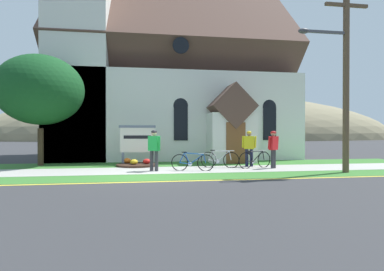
{
  "coord_description": "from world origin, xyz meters",
  "views": [
    {
      "loc": [
        -0.08,
        -11.21,
        1.57
      ],
      "look_at": [
        2.22,
        3.68,
        1.43
      ],
      "focal_mm": 29.01,
      "sensor_mm": 36.0,
      "label": 1
    }
  ],
  "objects_px": {
    "bicycle_black": "(255,160)",
    "yard_deciduous_tree": "(40,90)",
    "cyclist_in_yellow_jersey": "(249,146)",
    "cyclist_in_blue_jersey": "(273,147)",
    "bicycle_yellow": "(220,159)",
    "church_sign": "(137,140)",
    "utility_pole": "(344,61)",
    "roadside_conifer": "(277,89)",
    "bicycle_orange": "(192,162)",
    "cyclist_in_white_jersey": "(154,147)"
  },
  "relations": [
    {
      "from": "bicycle_black",
      "to": "yard_deciduous_tree",
      "type": "xyz_separation_m",
      "value": [
        -9.73,
        2.65,
        3.22
      ]
    },
    {
      "from": "cyclist_in_yellow_jersey",
      "to": "cyclist_in_blue_jersey",
      "type": "xyz_separation_m",
      "value": [
        0.81,
        -0.86,
        -0.0
      ]
    },
    {
      "from": "bicycle_yellow",
      "to": "yard_deciduous_tree",
      "type": "relative_size",
      "value": 0.31
    },
    {
      "from": "church_sign",
      "to": "utility_pole",
      "type": "height_order",
      "value": "utility_pole"
    },
    {
      "from": "cyclist_in_yellow_jersey",
      "to": "roadside_conifer",
      "type": "height_order",
      "value": "roadside_conifer"
    },
    {
      "from": "church_sign",
      "to": "cyclist_in_blue_jersey",
      "type": "distance_m",
      "value": 6.39
    },
    {
      "from": "roadside_conifer",
      "to": "utility_pole",
      "type": "bearing_deg",
      "value": -96.77
    },
    {
      "from": "bicycle_yellow",
      "to": "utility_pole",
      "type": "bearing_deg",
      "value": -28.52
    },
    {
      "from": "utility_pole",
      "to": "church_sign",
      "type": "bearing_deg",
      "value": 153.14
    },
    {
      "from": "bicycle_yellow",
      "to": "bicycle_orange",
      "type": "bearing_deg",
      "value": -145.49
    },
    {
      "from": "bicycle_black",
      "to": "cyclist_in_blue_jersey",
      "type": "xyz_separation_m",
      "value": [
        0.77,
        -0.21,
        0.58
      ]
    },
    {
      "from": "cyclist_in_blue_jersey",
      "to": "bicycle_yellow",
      "type": "bearing_deg",
      "value": 163.91
    },
    {
      "from": "bicycle_black",
      "to": "cyclist_in_blue_jersey",
      "type": "bearing_deg",
      "value": -14.94
    },
    {
      "from": "cyclist_in_blue_jersey",
      "to": "yard_deciduous_tree",
      "type": "relative_size",
      "value": 0.31
    },
    {
      "from": "cyclist_in_white_jersey",
      "to": "roadside_conifer",
      "type": "height_order",
      "value": "roadside_conifer"
    },
    {
      "from": "cyclist_in_white_jersey",
      "to": "yard_deciduous_tree",
      "type": "bearing_deg",
      "value": 150.01
    },
    {
      "from": "yard_deciduous_tree",
      "to": "cyclist_in_blue_jersey",
      "type": "bearing_deg",
      "value": -15.19
    },
    {
      "from": "church_sign",
      "to": "bicycle_orange",
      "type": "distance_m",
      "value": 3.6
    },
    {
      "from": "church_sign",
      "to": "yard_deciduous_tree",
      "type": "xyz_separation_m",
      "value": [
        -4.57,
        0.5,
        2.39
      ]
    },
    {
      "from": "bicycle_black",
      "to": "roadside_conifer",
      "type": "height_order",
      "value": "roadside_conifer"
    },
    {
      "from": "bicycle_yellow",
      "to": "roadside_conifer",
      "type": "distance_m",
      "value": 9.1
    },
    {
      "from": "bicycle_orange",
      "to": "roadside_conifer",
      "type": "bearing_deg",
      "value": 45.86
    },
    {
      "from": "church_sign",
      "to": "cyclist_in_white_jersey",
      "type": "relative_size",
      "value": 1.15
    },
    {
      "from": "cyclist_in_blue_jersey",
      "to": "cyclist_in_yellow_jersey",
      "type": "bearing_deg",
      "value": 133.19
    },
    {
      "from": "church_sign",
      "to": "roadside_conifer",
      "type": "bearing_deg",
      "value": 25.61
    },
    {
      "from": "roadside_conifer",
      "to": "yard_deciduous_tree",
      "type": "xyz_separation_m",
      "value": [
        -13.66,
        -3.85,
        -0.89
      ]
    },
    {
      "from": "bicycle_orange",
      "to": "cyclist_in_blue_jersey",
      "type": "height_order",
      "value": "cyclist_in_blue_jersey"
    },
    {
      "from": "cyclist_in_blue_jersey",
      "to": "roadside_conifer",
      "type": "bearing_deg",
      "value": 64.82
    },
    {
      "from": "cyclist_in_yellow_jersey",
      "to": "yard_deciduous_tree",
      "type": "distance_m",
      "value": 10.25
    },
    {
      "from": "cyclist_in_yellow_jersey",
      "to": "yard_deciduous_tree",
      "type": "xyz_separation_m",
      "value": [
        -9.7,
        1.99,
        2.64
      ]
    },
    {
      "from": "cyclist_in_white_jersey",
      "to": "bicycle_orange",
      "type": "bearing_deg",
      "value": -3.69
    },
    {
      "from": "bicycle_black",
      "to": "cyclist_in_yellow_jersey",
      "type": "bearing_deg",
      "value": 93.03
    },
    {
      "from": "utility_pole",
      "to": "bicycle_yellow",
      "type": "bearing_deg",
      "value": 151.48
    },
    {
      "from": "bicycle_yellow",
      "to": "utility_pole",
      "type": "height_order",
      "value": "utility_pole"
    },
    {
      "from": "cyclist_in_blue_jersey",
      "to": "utility_pole",
      "type": "height_order",
      "value": "utility_pole"
    },
    {
      "from": "bicycle_orange",
      "to": "yard_deciduous_tree",
      "type": "height_order",
      "value": "yard_deciduous_tree"
    },
    {
      "from": "bicycle_orange",
      "to": "yard_deciduous_tree",
      "type": "relative_size",
      "value": 0.33
    },
    {
      "from": "bicycle_yellow",
      "to": "utility_pole",
      "type": "relative_size",
      "value": 0.21
    },
    {
      "from": "utility_pole",
      "to": "yard_deciduous_tree",
      "type": "height_order",
      "value": "utility_pole"
    },
    {
      "from": "cyclist_in_white_jersey",
      "to": "yard_deciduous_tree",
      "type": "relative_size",
      "value": 0.32
    },
    {
      "from": "cyclist_in_white_jersey",
      "to": "cyclist_in_blue_jersey",
      "type": "bearing_deg",
      "value": 2.23
    },
    {
      "from": "cyclist_in_yellow_jersey",
      "to": "utility_pole",
      "type": "distance_m",
      "value": 5.22
    },
    {
      "from": "bicycle_orange",
      "to": "cyclist_in_white_jersey",
      "type": "relative_size",
      "value": 1.03
    },
    {
      "from": "bicycle_yellow",
      "to": "cyclist_in_white_jersey",
      "type": "xyz_separation_m",
      "value": [
        -2.95,
        -0.85,
        0.61
      ]
    },
    {
      "from": "bicycle_yellow",
      "to": "yard_deciduous_tree",
      "type": "bearing_deg",
      "value": 165.06
    },
    {
      "from": "cyclist_in_yellow_jersey",
      "to": "cyclist_in_white_jersey",
      "type": "relative_size",
      "value": 0.98
    },
    {
      "from": "bicycle_black",
      "to": "cyclist_in_blue_jersey",
      "type": "height_order",
      "value": "cyclist_in_blue_jersey"
    },
    {
      "from": "cyclist_in_white_jersey",
      "to": "utility_pole",
      "type": "xyz_separation_m",
      "value": [
        7.36,
        -1.54,
        3.39
      ]
    },
    {
      "from": "bicycle_yellow",
      "to": "cyclist_in_blue_jersey",
      "type": "xyz_separation_m",
      "value": [
        2.26,
        -0.65,
        0.58
      ]
    },
    {
      "from": "cyclist_in_yellow_jersey",
      "to": "cyclist_in_white_jersey",
      "type": "distance_m",
      "value": 4.53
    }
  ]
}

